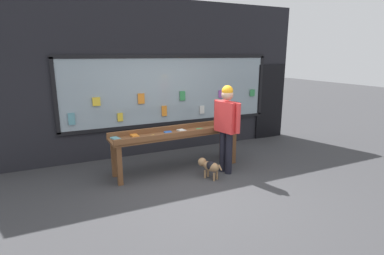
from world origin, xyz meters
name	(u,v)px	position (x,y,z in m)	size (l,w,h in m)	color
ground_plane	(198,188)	(0.00, 0.00, 0.00)	(40.00, 40.00, 0.00)	#38383A
shopfront_facade	(157,80)	(0.06, 2.39, 1.78)	(7.79, 0.29, 3.62)	black
display_table_main	(177,136)	(0.00, 1.03, 0.72)	(2.76, 0.73, 0.89)	brown
person_browsing	(227,122)	(0.84, 0.46, 1.07)	(0.33, 0.68, 1.79)	black
small_dog	(210,166)	(0.40, 0.33, 0.25)	(0.34, 0.53, 0.38)	#99724C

